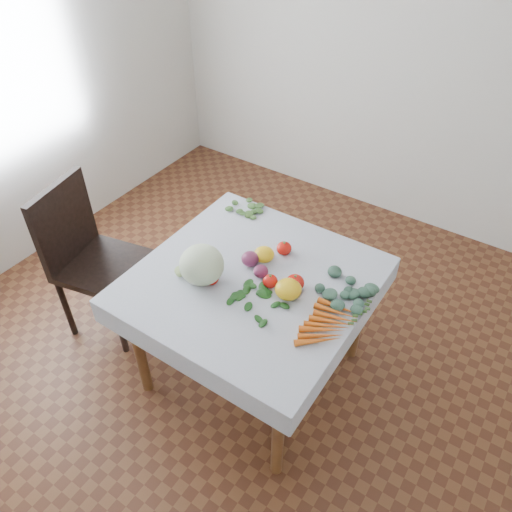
{
  "coord_description": "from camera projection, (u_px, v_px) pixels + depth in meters",
  "views": [
    {
      "loc": [
        1.02,
        -1.5,
        2.48
      ],
      "look_at": [
        -0.04,
        0.09,
        0.82
      ],
      "focal_mm": 35.0,
      "sensor_mm": 36.0,
      "label": 1
    }
  ],
  "objects": [
    {
      "name": "cabbage",
      "position": [
        202.0,
        265.0,
        2.43
      ],
      "size": [
        0.29,
        0.29,
        0.2
      ],
      "primitive_type": "ellipsoid",
      "rotation": [
        0.0,
        0.0,
        0.44
      ],
      "color": "beige",
      "rests_on": "tablecloth"
    },
    {
      "name": "tomato_a",
      "position": [
        270.0,
        281.0,
        2.44
      ],
      "size": [
        0.09,
        0.09,
        0.06
      ],
      "primitive_type": "ellipsoid",
      "rotation": [
        0.0,
        0.0,
        0.24
      ],
      "color": "red",
      "rests_on": "tablecloth"
    },
    {
      "name": "tomato_d",
      "position": [
        295.0,
        283.0,
        2.42
      ],
      "size": [
        0.09,
        0.09,
        0.08
      ],
      "primitive_type": "ellipsoid",
      "rotation": [
        0.0,
        0.0,
        -0.03
      ],
      "color": "red",
      "rests_on": "tablecloth"
    },
    {
      "name": "basil_bunch",
      "position": [
        256.0,
        302.0,
        2.37
      ],
      "size": [
        0.28,
        0.22,
        0.01
      ],
      "color": "#1D561A",
      "rests_on": "tablecloth"
    },
    {
      "name": "heirloom_back",
      "position": [
        264.0,
        254.0,
        2.58
      ],
      "size": [
        0.12,
        0.12,
        0.08
      ],
      "primitive_type": "ellipsoid",
      "rotation": [
        0.0,
        0.0,
        0.11
      ],
      "color": "yellow",
      "rests_on": "tablecloth"
    },
    {
      "name": "tomato_b",
      "position": [
        284.0,
        248.0,
        2.63
      ],
      "size": [
        0.11,
        0.11,
        0.07
      ],
      "primitive_type": "ellipsoid",
      "rotation": [
        0.0,
        0.0,
        0.42
      ],
      "color": "red",
      "rests_on": "tablecloth"
    },
    {
      "name": "kale_bunch",
      "position": [
        343.0,
        292.0,
        2.4
      ],
      "size": [
        0.3,
        0.24,
        0.04
      ],
      "color": "#395D4C",
      "rests_on": "tablecloth"
    },
    {
      "name": "heirloom_front",
      "position": [
        288.0,
        289.0,
        2.38
      ],
      "size": [
        0.16,
        0.16,
        0.09
      ],
      "primitive_type": "ellipsoid",
      "rotation": [
        0.0,
        0.0,
        -0.32
      ],
      "color": "yellow",
      "rests_on": "tablecloth"
    },
    {
      "name": "tomatillo_cluster",
      "position": [
        189.0,
        273.0,
        2.5
      ],
      "size": [
        0.11,
        0.13,
        0.05
      ],
      "color": "#AAC571",
      "rests_on": "tablecloth"
    },
    {
      "name": "table",
      "position": [
        252.0,
        293.0,
        2.57
      ],
      "size": [
        1.0,
        1.0,
        0.75
      ],
      "color": "brown",
      "rests_on": "ground"
    },
    {
      "name": "tomato_c",
      "position": [
        211.0,
        278.0,
        2.46
      ],
      "size": [
        0.1,
        0.1,
        0.07
      ],
      "primitive_type": "ellipsoid",
      "rotation": [
        0.0,
        0.0,
        0.35
      ],
      "color": "red",
      "rests_on": "tablecloth"
    },
    {
      "name": "back_wall",
      "position": [
        417.0,
        45.0,
        3.37
      ],
      "size": [
        4.0,
        0.04,
        2.7
      ],
      "primitive_type": "cube",
      "color": "silver",
      "rests_on": "ground"
    },
    {
      "name": "carrot_bunch",
      "position": [
        330.0,
        324.0,
        2.25
      ],
      "size": [
        0.21,
        0.34,
        0.03
      ],
      "color": "orange",
      "rests_on": "tablecloth"
    },
    {
      "name": "ground",
      "position": [
        253.0,
        370.0,
        3.0
      ],
      "size": [
        4.0,
        4.0,
        0.0
      ],
      "primitive_type": "plane",
      "color": "brown"
    },
    {
      "name": "onion_b",
      "position": [
        261.0,
        271.0,
        2.5
      ],
      "size": [
        0.1,
        0.1,
        0.06
      ],
      "primitive_type": "ellipsoid",
      "rotation": [
        0.0,
        0.0,
        -0.34
      ],
      "color": "#59193D",
      "rests_on": "tablecloth"
    },
    {
      "name": "dill_bunch",
      "position": [
        248.0,
        209.0,
        2.94
      ],
      "size": [
        0.22,
        0.17,
        0.02
      ],
      "color": "#427234",
      "rests_on": "tablecloth"
    },
    {
      "name": "chair",
      "position": [
        87.0,
        251.0,
        2.95
      ],
      "size": [
        0.53,
        0.53,
        1.0
      ],
      "color": "black",
      "rests_on": "ground"
    },
    {
      "name": "onion_a",
      "position": [
        250.0,
        259.0,
        2.56
      ],
      "size": [
        0.11,
        0.11,
        0.08
      ],
      "primitive_type": "ellipsoid",
      "rotation": [
        0.0,
        0.0,
        -0.2
      ],
      "color": "#59193D",
      "rests_on": "tablecloth"
    },
    {
      "name": "tablecloth",
      "position": [
        252.0,
        279.0,
        2.5
      ],
      "size": [
        1.12,
        1.12,
        0.01
      ],
      "primitive_type": "cube",
      "color": "silver",
      "rests_on": "table"
    }
  ]
}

